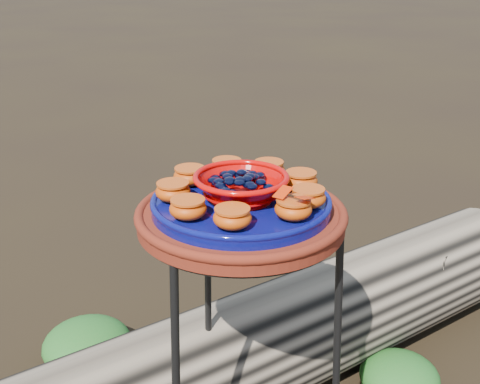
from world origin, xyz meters
name	(u,v)px	position (x,y,z in m)	size (l,w,h in m)	color
plant_stand	(241,370)	(0.00, 0.00, 0.35)	(0.44, 0.44, 0.70)	black
terracotta_saucer	(241,218)	(0.00, 0.00, 0.72)	(0.41, 0.41, 0.03)	#5D1D11
cobalt_plate	(241,205)	(0.00, 0.00, 0.74)	(0.35, 0.35, 0.02)	#00003D
red_bowl	(241,188)	(0.00, 0.00, 0.78)	(0.17, 0.17, 0.05)	#C30603
glass_gems	(241,170)	(0.00, 0.00, 0.82)	(0.14, 0.14, 0.02)	black
orange_half_0	(293,209)	(0.05, -0.12, 0.78)	(0.07, 0.07, 0.04)	#BA480E
orange_half_1	(308,198)	(0.10, -0.08, 0.78)	(0.07, 0.07, 0.04)	#BA480E
orange_half_2	(301,181)	(0.13, 0.00, 0.78)	(0.07, 0.07, 0.04)	#BA480E
orange_half_3	(269,170)	(0.10, 0.08, 0.78)	(0.07, 0.07, 0.04)	#BA480E
orange_half_4	(227,168)	(0.02, 0.13, 0.78)	(0.07, 0.07, 0.04)	#BA480E
orange_half_5	(190,176)	(-0.07, 0.11, 0.78)	(0.07, 0.07, 0.04)	#BA480E
orange_half_6	(173,192)	(-0.12, 0.04, 0.78)	(0.07, 0.07, 0.04)	#BA480E
orange_half_7	(188,209)	(-0.12, -0.05, 0.78)	(0.07, 0.07, 0.04)	#BA480E
orange_half_8	(232,218)	(-0.07, -0.11, 0.78)	(0.07, 0.07, 0.04)	#BA480E
butterfly	(294,196)	(0.05, -0.12, 0.80)	(0.08, 0.05, 0.01)	red
driftwood_log	(298,330)	(0.32, 0.32, 0.16)	(1.76, 0.46, 0.33)	black
foliage_right	(400,376)	(0.56, 0.13, 0.06)	(0.23, 0.23, 0.12)	#1F601E
foliage_back	(87,343)	(-0.25, 0.63, 0.07)	(0.28, 0.28, 0.14)	#1F601E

